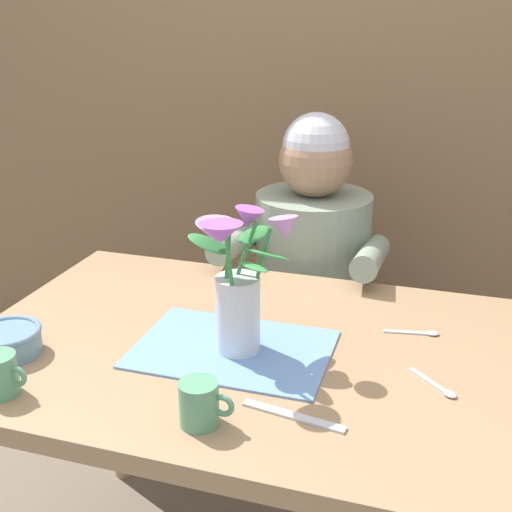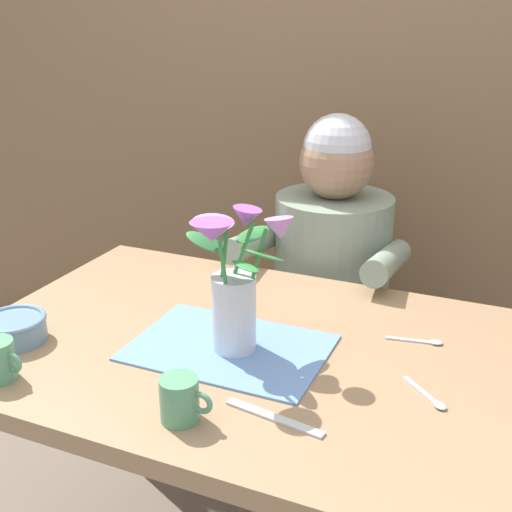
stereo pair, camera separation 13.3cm
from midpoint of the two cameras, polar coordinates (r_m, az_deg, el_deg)
name	(u,v)px [view 2 (the right image)]	position (r m, az deg, el deg)	size (l,w,h in m)	color
wood_panel_backdrop	(380,59)	(2.21, 12.78, 16.76)	(4.00, 0.10, 2.50)	brown
dining_table	(249,383)	(1.41, 2.12, -11.34)	(1.20, 0.80, 0.74)	#9E7A56
seated_person	(330,304)	(1.97, 8.52, -4.31)	(0.45, 0.47, 1.14)	#4C4C56
striped_placemat	(229,348)	(1.34, 0.46, -8.24)	(0.40, 0.28, 0.01)	#6B93D1
flower_vase	(233,281)	(1.26, 0.96, -2.32)	(0.24, 0.25, 0.31)	silver
ceramic_bowl	(14,328)	(1.43, -18.28, -6.18)	(0.14, 0.14, 0.06)	#6689A8
dinner_knife	(274,418)	(1.14, 5.08, -14.26)	(0.19, 0.02, 0.01)	silver
ceramic_mug	(182,400)	(1.11, -3.10, -12.80)	(0.09, 0.07, 0.08)	#569970
spoon_0	(423,341)	(1.42, 17.34, -7.35)	(0.12, 0.03, 0.01)	silver
spoon_1	(431,398)	(1.24, 18.38, -12.05)	(0.10, 0.09, 0.01)	silver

